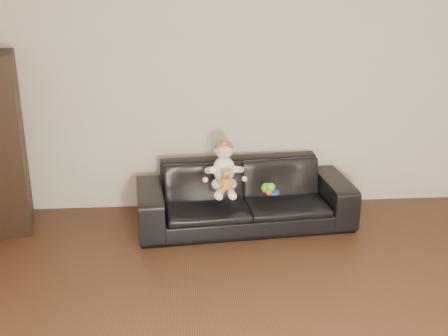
{
  "coord_description": "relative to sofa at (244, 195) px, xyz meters",
  "views": [
    {
      "loc": [
        -0.61,
        -2.64,
        2.31
      ],
      "look_at": [
        -0.25,
        2.15,
        0.61
      ],
      "focal_mm": 45.0,
      "sensor_mm": 36.0,
      "label": 1
    }
  ],
  "objects": [
    {
      "name": "toy_green",
      "position": [
        0.19,
        -0.19,
        0.14
      ],
      "size": [
        0.15,
        0.16,
        0.09
      ],
      "primitive_type": "ellipsoid",
      "rotation": [
        0.0,
        0.0,
        -0.28
      ],
      "color": "#57E01A",
      "rests_on": "sofa"
    },
    {
      "name": "baby",
      "position": [
        -0.2,
        -0.11,
        0.3
      ],
      "size": [
        0.33,
        0.4,
        0.47
      ],
      "rotation": [
        0.0,
        0.0,
        -0.08
      ],
      "color": "silver",
      "rests_on": "sofa"
    },
    {
      "name": "toy_rattle",
      "position": [
        0.19,
        -0.24,
        0.13
      ],
      "size": [
        0.08,
        0.08,
        0.07
      ],
      "primitive_type": "sphere",
      "rotation": [
        0.0,
        0.0,
        0.1
      ],
      "color": "#C44D17",
      "rests_on": "sofa"
    },
    {
      "name": "sofa",
      "position": [
        0.0,
        0.0,
        0.0
      ],
      "size": [
        2.08,
        0.96,
        0.59
      ],
      "primitive_type": "imported",
      "rotation": [
        0.0,
        0.0,
        0.09
      ],
      "color": "black",
      "rests_on": "floor"
    },
    {
      "name": "toy_blue_disc",
      "position": [
        0.24,
        -0.19,
        0.1
      ],
      "size": [
        0.12,
        0.12,
        0.02
      ],
      "primitive_type": "cylinder",
      "rotation": [
        0.0,
        0.0,
        -0.07
      ],
      "color": "blue",
      "rests_on": "sofa"
    },
    {
      "name": "wall_back",
      "position": [
        0.05,
        0.5,
        1.01
      ],
      "size": [
        5.0,
        0.0,
        5.0
      ],
      "primitive_type": "plane",
      "rotation": [
        1.57,
        0.0,
        0.0
      ],
      "color": "beige",
      "rests_on": "ground"
    },
    {
      "name": "teddy_bear",
      "position": [
        -0.19,
        -0.25,
        0.25
      ],
      "size": [
        0.13,
        0.13,
        0.21
      ],
      "rotation": [
        0.0,
        0.0,
        -0.22
      ],
      "color": "#AF7A32",
      "rests_on": "sofa"
    }
  ]
}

